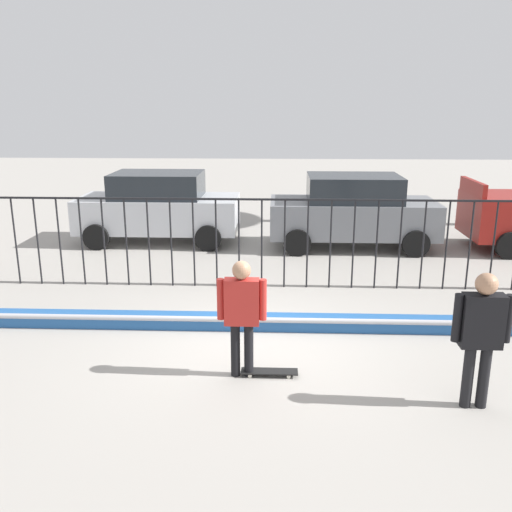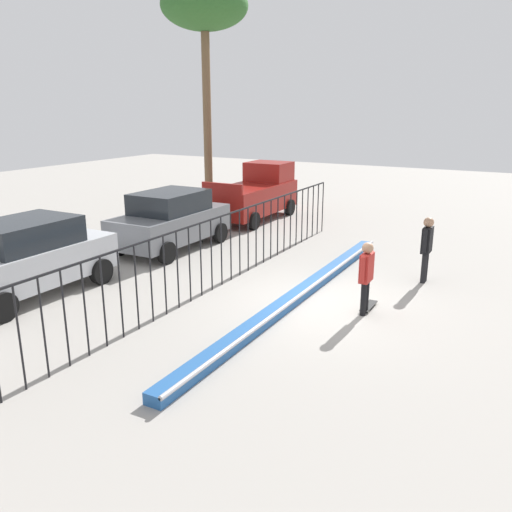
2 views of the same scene
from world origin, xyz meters
TOP-DOWN VIEW (x-y plane):
  - ground_plane at (0.00, 0.00)m, footprint 60.00×60.00m
  - bowl_coping_ledge at (0.00, 0.60)m, footprint 11.00×0.40m
  - perimeter_fence at (0.00, 2.82)m, footprint 14.04×0.04m
  - skateboarder at (-0.15, -1.09)m, footprint 0.68×0.25m
  - skateboard at (0.23, -1.08)m, footprint 0.80×0.20m
  - camera_operator at (2.82, -1.79)m, footprint 0.71×0.27m
  - parked_car_silver at (-2.93, 6.61)m, footprint 4.30×2.12m
  - parked_car_gray at (2.28, 6.23)m, footprint 4.30×2.12m

SIDE VIEW (x-z plane):
  - ground_plane at x=0.00m, z-range 0.00..0.00m
  - skateboard at x=0.23m, z-range 0.02..0.10m
  - bowl_coping_ledge at x=0.00m, z-range -0.01..0.25m
  - parked_car_silver at x=-2.93m, z-range 0.02..1.92m
  - parked_car_gray at x=2.28m, z-range 0.02..1.92m
  - skateboarder at x=-0.15m, z-range 0.17..1.85m
  - camera_operator at x=2.82m, z-range 0.18..1.94m
  - perimeter_fence at x=0.00m, z-range 0.21..2.07m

